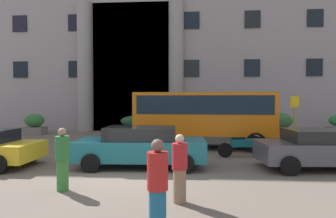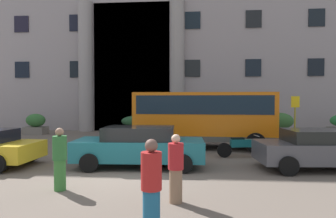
{
  "view_description": "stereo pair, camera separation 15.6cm",
  "coord_description": "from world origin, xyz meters",
  "views": [
    {
      "loc": [
        2.1,
        -9.37,
        2.38
      ],
      "look_at": [
        0.93,
        6.4,
        1.88
      ],
      "focal_mm": 32.05,
      "sensor_mm": 36.0,
      "label": 1
    },
    {
      "loc": [
        2.25,
        -9.36,
        2.38
      ],
      "look_at": [
        0.93,
        6.4,
        1.88
      ],
      "focal_mm": 32.05,
      "sensor_mm": 36.0,
      "label": 2
    }
  ],
  "objects": [
    {
      "name": "hedge_planter_east",
      "position": [
        7.74,
        10.14,
        0.75
      ],
      "size": [
        1.79,
        0.99,
        1.54
      ],
      "color": "#716157",
      "rests_on": "ground_plane"
    },
    {
      "name": "office_building_facade",
      "position": [
        -0.01,
        17.47,
        10.66
      ],
      "size": [
        38.54,
        9.8,
        21.36
      ],
      "color": "gray",
      "rests_on": "ground_plane"
    },
    {
      "name": "ground_plane",
      "position": [
        0.0,
        0.0,
        -0.06
      ],
      "size": [
        80.0,
        64.0,
        0.12
      ],
      "primitive_type": "cube",
      "color": "#675A50"
    },
    {
      "name": "hedge_planter_entrance_left",
      "position": [
        -8.54,
        10.36,
        0.68
      ],
      "size": [
        1.41,
        0.99,
        1.41
      ],
      "color": "slate",
      "rests_on": "ground_plane"
    },
    {
      "name": "pedestrian_woman_with_bag",
      "position": [
        1.55,
        -4.33,
        0.86
      ],
      "size": [
        0.36,
        0.36,
        1.71
      ],
      "rotation": [
        0.0,
        0.0,
        3.02
      ],
      "color": "#1E5B81",
      "rests_on": "ground_plane"
    },
    {
      "name": "scooter_by_planter",
      "position": [
        4.22,
        3.15,
        0.46
      ],
      "size": [
        2.07,
        0.63,
        0.89
      ],
      "rotation": [
        0.0,
        0.0,
        0.18
      ],
      "color": "black",
      "rests_on": "ground_plane"
    },
    {
      "name": "hedge_planter_west",
      "position": [
        -1.58,
        10.52,
        0.62
      ],
      "size": [
        2.09,
        0.72,
        1.29
      ],
      "color": "#6B6758",
      "rests_on": "ground_plane"
    },
    {
      "name": "orange_minibus",
      "position": [
        2.78,
        5.5,
        1.63
      ],
      "size": [
        6.79,
        2.93,
        2.72
      ],
      "rotation": [
        0.0,
        0.0,
        -0.06
      ],
      "color": "orange",
      "rests_on": "ground_plane"
    },
    {
      "name": "hedge_planter_far_east",
      "position": [
        1.46,
        10.9,
        0.64
      ],
      "size": [
        1.8,
        0.82,
        1.32
      ],
      "color": "#6D6C57",
      "rests_on": "ground_plane"
    },
    {
      "name": "bus_stop_sign",
      "position": [
        7.72,
        7.24,
        1.59
      ],
      "size": [
        0.44,
        0.08,
        2.56
      ],
      "color": "#9D941F",
      "rests_on": "ground_plane"
    },
    {
      "name": "pedestrian_man_red_shirt",
      "position": [
        -1.22,
        -1.85,
        0.82
      ],
      "size": [
        0.36,
        0.36,
        1.64
      ],
      "rotation": [
        0.0,
        0.0,
        3.93
      ],
      "color": "#367533",
      "rests_on": "ground_plane"
    },
    {
      "name": "motorcycle_far_end",
      "position": [
        -0.44,
        3.45,
        0.46
      ],
      "size": [
        1.99,
        0.58,
        0.89
      ],
      "rotation": [
        0.0,
        0.0,
        -0.16
      ],
      "color": "black",
      "rests_on": "ground_plane"
    },
    {
      "name": "parked_hatchback_near",
      "position": [
        0.37,
        1.04,
        0.74
      ],
      "size": [
        4.57,
        2.08,
        1.42
      ],
      "rotation": [
        0.0,
        0.0,
        0.04
      ],
      "color": "#1B646F",
      "rests_on": "ground_plane"
    },
    {
      "name": "parked_coupe_end",
      "position": [
        6.58,
        1.17,
        0.71
      ],
      "size": [
        4.34,
        2.22,
        1.36
      ],
      "rotation": [
        0.0,
        0.0,
        0.08
      ],
      "color": "#47474D",
      "rests_on": "ground_plane"
    },
    {
      "name": "pedestrian_man_crossing",
      "position": [
        1.86,
        -2.53,
        0.79
      ],
      "size": [
        0.36,
        0.36,
        1.58
      ],
      "rotation": [
        0.0,
        0.0,
        2.39
      ],
      "color": "#84654C",
      "rests_on": "ground_plane"
    }
  ]
}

